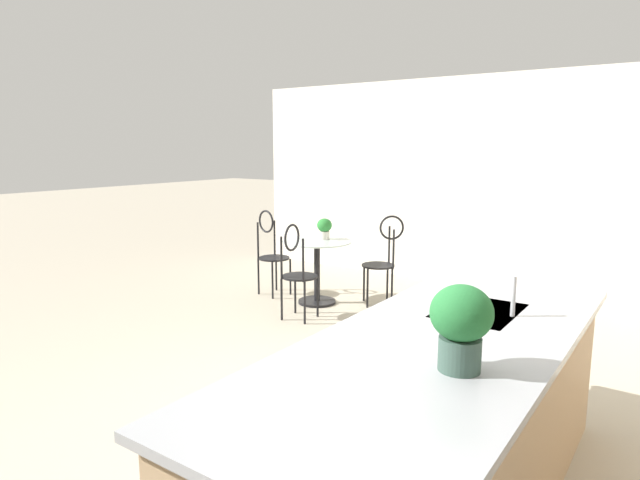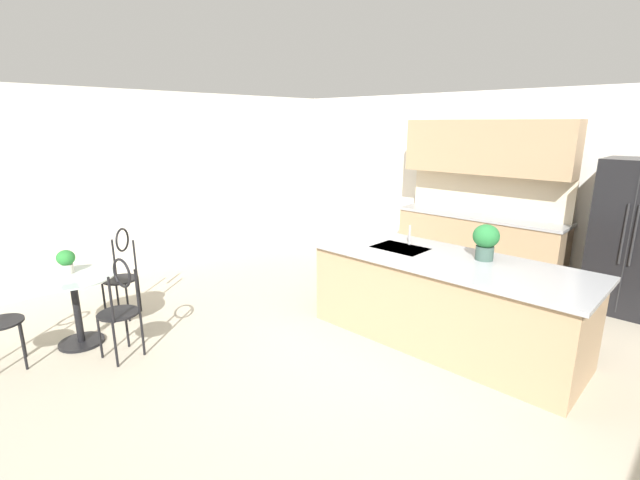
{
  "view_description": "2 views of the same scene",
  "coord_description": "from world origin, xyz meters",
  "px_view_note": "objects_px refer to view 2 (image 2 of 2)",
  "views": [
    {
      "loc": [
        2.65,
        1.79,
        1.82
      ],
      "look_at": [
        -0.92,
        -0.7,
        1.07
      ],
      "focal_mm": 30.55,
      "sensor_mm": 36.0,
      "label": 1
    },
    {
      "loc": [
        2.31,
        -3.13,
        2.24
      ],
      "look_at": [
        -0.7,
        0.06,
        1.08
      ],
      "focal_mm": 24.95,
      "sensor_mm": 36.0,
      "label": 2
    }
  ],
  "objects_px": {
    "bistro_table": "(76,304)",
    "chair_toward_desk": "(121,269)",
    "refrigerator": "(634,237)",
    "potted_plant_on_table": "(66,260)",
    "chair_by_island": "(120,304)",
    "potted_plant_counter_near": "(486,240)"
  },
  "relations": [
    {
      "from": "potted_plant_counter_near",
      "to": "chair_by_island",
      "type": "bearing_deg",
      "value": -131.88
    },
    {
      "from": "bistro_table",
      "to": "chair_toward_desk",
      "type": "height_order",
      "value": "chair_toward_desk"
    },
    {
      "from": "bistro_table",
      "to": "chair_by_island",
      "type": "height_order",
      "value": "chair_by_island"
    },
    {
      "from": "bistro_table",
      "to": "chair_toward_desk",
      "type": "xyz_separation_m",
      "value": [
        -0.4,
        0.65,
        0.13
      ]
    },
    {
      "from": "bistro_table",
      "to": "chair_toward_desk",
      "type": "relative_size",
      "value": 0.77
    },
    {
      "from": "chair_toward_desk",
      "to": "potted_plant_on_table",
      "type": "xyz_separation_m",
      "value": [
        0.26,
        -0.64,
        0.31
      ]
    },
    {
      "from": "refrigerator",
      "to": "bistro_table",
      "type": "bearing_deg",
      "value": -128.58
    },
    {
      "from": "refrigerator",
      "to": "chair_by_island",
      "type": "height_order",
      "value": "refrigerator"
    },
    {
      "from": "chair_by_island",
      "to": "refrigerator",
      "type": "bearing_deg",
      "value": 55.21
    },
    {
      "from": "refrigerator",
      "to": "chair_toward_desk",
      "type": "height_order",
      "value": "refrigerator"
    },
    {
      "from": "chair_toward_desk",
      "to": "potted_plant_on_table",
      "type": "distance_m",
      "value": 0.76
    },
    {
      "from": "chair_toward_desk",
      "to": "refrigerator",
      "type": "bearing_deg",
      "value": 44.61
    },
    {
      "from": "refrigerator",
      "to": "potted_plant_counter_near",
      "type": "relative_size",
      "value": 5.13
    },
    {
      "from": "bistro_table",
      "to": "potted_plant_counter_near",
      "type": "relative_size",
      "value": 2.23
    },
    {
      "from": "refrigerator",
      "to": "potted_plant_counter_near",
      "type": "xyz_separation_m",
      "value": [
        -0.92,
        -2.09,
        0.2
      ]
    },
    {
      "from": "bistro_table",
      "to": "potted_plant_counter_near",
      "type": "distance_m",
      "value": 4.18
    },
    {
      "from": "bistro_table",
      "to": "chair_by_island",
      "type": "bearing_deg",
      "value": 16.81
    },
    {
      "from": "bistro_table",
      "to": "potted_plant_on_table",
      "type": "relative_size",
      "value": 3.24
    },
    {
      "from": "refrigerator",
      "to": "bistro_table",
      "type": "height_order",
      "value": "refrigerator"
    },
    {
      "from": "refrigerator",
      "to": "chair_by_island",
      "type": "relative_size",
      "value": 1.77
    },
    {
      "from": "bistro_table",
      "to": "chair_by_island",
      "type": "relative_size",
      "value": 0.77
    },
    {
      "from": "potted_plant_on_table",
      "to": "chair_by_island",
      "type": "bearing_deg",
      "value": 13.3
    }
  ]
}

